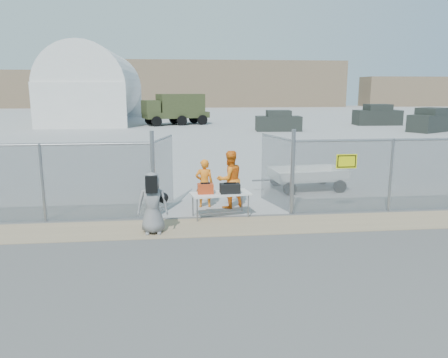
{
  "coord_description": "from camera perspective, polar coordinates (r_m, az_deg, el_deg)",
  "views": [
    {
      "loc": [
        -1.32,
        -10.13,
        3.63
      ],
      "look_at": [
        0.0,
        2.0,
        1.1
      ],
      "focal_mm": 35.0,
      "sensor_mm": 36.0,
      "label": 1
    }
  ],
  "objects": [
    {
      "name": "utility_trailer",
      "position": [
        16.24,
        10.8,
        0.09
      ],
      "size": [
        3.57,
        2.07,
        0.83
      ],
      "primitive_type": null,
      "rotation": [
        0.0,
        0.0,
        0.09
      ],
      "color": "white",
      "rests_on": "ground"
    },
    {
      "name": "parked_vehicle_near",
      "position": [
        38.41,
        7.12,
        7.53
      ],
      "size": [
        3.97,
        2.02,
        1.75
      ],
      "primitive_type": null,
      "rotation": [
        0.0,
        0.0,
        -0.07
      ],
      "color": "#272C28",
      "rests_on": "ground"
    },
    {
      "name": "security_worker_left",
      "position": [
        13.5,
        -2.59,
        -0.58
      ],
      "size": [
        0.56,
        0.37,
        1.52
      ],
      "primitive_type": "imported",
      "rotation": [
        0.0,
        0.0,
        3.16
      ],
      "color": "orange",
      "rests_on": "ground"
    },
    {
      "name": "chain_link_fence",
      "position": [
        12.46,
        0.0,
        0.0
      ],
      "size": [
        40.0,
        0.2,
        2.2
      ],
      "primitive_type": null,
      "color": "gray",
      "rests_on": "ground"
    },
    {
      "name": "black_duffel",
      "position": [
        12.39,
        0.77,
        -1.24
      ],
      "size": [
        0.57,
        0.35,
        0.27
      ],
      "primitive_type": "cube",
      "rotation": [
        0.0,
        0.0,
        0.04
      ],
      "color": "black",
      "rests_on": "folding_table"
    },
    {
      "name": "dirt_strip",
      "position": [
        11.78,
        0.53,
        -6.2
      ],
      "size": [
        44.0,
        1.6,
        0.01
      ],
      "primitive_type": "cube",
      "color": "#9C8665",
      "rests_on": "ground"
    },
    {
      "name": "military_truck",
      "position": [
        45.06,
        -6.31,
        9.02
      ],
      "size": [
        6.92,
        4.32,
        3.1
      ],
      "primitive_type": null,
      "rotation": [
        0.0,
        0.0,
        0.32
      ],
      "color": "#394222",
      "rests_on": "ground"
    },
    {
      "name": "ground",
      "position": [
        10.84,
        1.16,
        -7.86
      ],
      "size": [
        160.0,
        160.0,
        0.0
      ],
      "primitive_type": "plane",
      "color": "#434343"
    },
    {
      "name": "orange_bag",
      "position": [
        12.36,
        -2.44,
        -1.27
      ],
      "size": [
        0.45,
        0.3,
        0.28
      ],
      "primitive_type": "cube",
      "rotation": [
        0.0,
        0.0,
        0.02
      ],
      "color": "#C43E18",
      "rests_on": "folding_table"
    },
    {
      "name": "tarmac_inside",
      "position": [
        52.27,
        -4.81,
        7.72
      ],
      "size": [
        160.0,
        80.0,
        0.01
      ],
      "primitive_type": "cube",
      "color": "#9A9A9A",
      "rests_on": "ground"
    },
    {
      "name": "folding_table",
      "position": [
        12.54,
        -0.47,
        -3.41
      ],
      "size": [
        1.78,
        0.99,
        0.72
      ],
      "primitive_type": null,
      "rotation": [
        0.0,
        0.0,
        0.18
      ],
      "color": "white",
      "rests_on": "ground"
    },
    {
      "name": "parked_vehicle_mid",
      "position": [
        47.08,
        19.4,
        7.9
      ],
      "size": [
        4.55,
        2.14,
        2.04
      ],
      "primitive_type": null,
      "rotation": [
        0.0,
        0.0,
        -0.02
      ],
      "color": "#272C28",
      "rests_on": "ground"
    },
    {
      "name": "distant_hills",
      "position": [
        88.36,
        -2.18,
        12.29
      ],
      "size": [
        140.0,
        6.0,
        9.0
      ],
      "primitive_type": null,
      "color": "#7F684F",
      "rests_on": "ground"
    },
    {
      "name": "parked_vehicle_far",
      "position": [
        41.55,
        25.45,
        6.97
      ],
      "size": [
        4.79,
        3.9,
        1.98
      ],
      "primitive_type": null,
      "rotation": [
        0.0,
        0.0,
        0.52
      ],
      "color": "#272C28",
      "rests_on": "ground"
    },
    {
      "name": "quonset_hangar",
      "position": [
        50.87,
        -16.4,
        11.69
      ],
      "size": [
        9.0,
        18.0,
        8.0
      ],
      "primitive_type": null,
      "color": "silver",
      "rests_on": "ground"
    },
    {
      "name": "security_worker_right",
      "position": [
        13.43,
        0.75,
        -0.05
      ],
      "size": [
        1.06,
        0.96,
        1.78
      ],
      "primitive_type": "imported",
      "rotation": [
        0.0,
        0.0,
        3.54
      ],
      "color": "orange",
      "rests_on": "ground"
    },
    {
      "name": "visitor",
      "position": [
        11.19,
        -9.32,
        -3.13
      ],
      "size": [
        0.78,
        0.51,
        1.59
      ],
      "primitive_type": "imported",
      "rotation": [
        0.0,
        0.0,
        0.0
      ],
      "color": "slate",
      "rests_on": "ground"
    }
  ]
}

